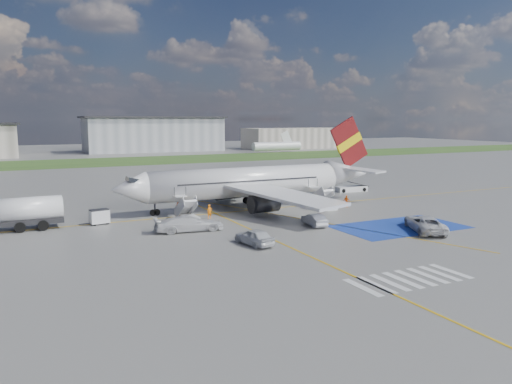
# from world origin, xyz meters

# --- Properties ---
(ground) EXTENTS (400.00, 400.00, 0.00)m
(ground) POSITION_xyz_m (0.00, 0.00, 0.00)
(ground) COLOR #60605E
(ground) RESTS_ON ground
(grass_strip) EXTENTS (400.00, 30.00, 0.01)m
(grass_strip) POSITION_xyz_m (0.00, 95.00, 0.01)
(grass_strip) COLOR #2D4C1E
(grass_strip) RESTS_ON ground
(taxiway_line_main) EXTENTS (120.00, 0.20, 0.01)m
(taxiway_line_main) POSITION_xyz_m (0.00, 12.00, 0.01)
(taxiway_line_main) COLOR gold
(taxiway_line_main) RESTS_ON ground
(taxiway_line_cross) EXTENTS (0.20, 60.00, 0.01)m
(taxiway_line_cross) POSITION_xyz_m (-5.00, -10.00, 0.01)
(taxiway_line_cross) COLOR gold
(taxiway_line_cross) RESTS_ON ground
(taxiway_line_diag) EXTENTS (20.71, 56.45, 0.01)m
(taxiway_line_diag) POSITION_xyz_m (0.00, 12.00, 0.01)
(taxiway_line_diag) COLOR gold
(taxiway_line_diag) RESTS_ON ground
(staging_box) EXTENTS (14.00, 8.00, 0.01)m
(staging_box) POSITION_xyz_m (10.00, -4.00, 0.01)
(staging_box) COLOR #193799
(staging_box) RESTS_ON ground
(crosswalk) EXTENTS (9.00, 4.00, 0.01)m
(crosswalk) POSITION_xyz_m (-1.80, -18.00, 0.01)
(crosswalk) COLOR silver
(crosswalk) RESTS_ON ground
(terminal_centre) EXTENTS (48.00, 18.00, 12.00)m
(terminal_centre) POSITION_xyz_m (20.00, 135.00, 6.00)
(terminal_centre) COLOR gray
(terminal_centre) RESTS_ON ground
(terminal_east) EXTENTS (40.00, 16.00, 8.00)m
(terminal_east) POSITION_xyz_m (75.00, 128.00, 4.00)
(terminal_east) COLOR gray
(terminal_east) RESTS_ON ground
(airliner) EXTENTS (36.81, 32.95, 11.92)m
(airliner) POSITION_xyz_m (1.51, 14.00, 3.39)
(airliner) COLOR silver
(airliner) RESTS_ON ground
(airstairs_fwd) EXTENTS (1.90, 5.20, 3.60)m
(airstairs_fwd) POSITION_xyz_m (-9.50, 8.70, 0.62)
(airstairs_fwd) COLOR silver
(airstairs_fwd) RESTS_ON ground
(airstairs_aft) EXTENTS (1.90, 5.20, 3.60)m
(airstairs_aft) POSITION_xyz_m (9.00, 8.70, 0.62)
(airstairs_aft) COLOR silver
(airstairs_aft) RESTS_ON ground
(fuel_tanker) EXTENTS (10.18, 3.04, 3.45)m
(fuel_tanker) POSITION_xyz_m (-27.54, 12.21, 1.45)
(fuel_tanker) COLOR black
(fuel_tanker) RESTS_ON ground
(gpu_cart) EXTENTS (2.21, 1.62, 1.68)m
(gpu_cart) POSITION_xyz_m (-18.85, 11.71, 0.76)
(gpu_cart) COLOR silver
(gpu_cart) RESTS_ON ground
(belt_loader) EXTENTS (5.60, 2.43, 1.64)m
(belt_loader) POSITION_xyz_m (21.63, 19.90, 0.41)
(belt_loader) COLOR silver
(belt_loader) RESTS_ON ground
(car_silver_a) EXTENTS (2.58, 4.79, 1.55)m
(car_silver_a) POSITION_xyz_m (-7.49, -4.07, 0.77)
(car_silver_a) COLOR silver
(car_silver_a) RESTS_ON ground
(car_silver_b) EXTENTS (1.93, 4.23, 1.34)m
(car_silver_b) POSITION_xyz_m (2.05, 0.60, 0.67)
(car_silver_b) COLOR #A8AAAF
(car_silver_b) RESTS_ON ground
(van_white_a) EXTENTS (5.09, 6.41, 2.19)m
(van_white_a) POSITION_xyz_m (10.94, -6.65, 1.09)
(van_white_a) COLOR silver
(van_white_a) RESTS_ON ground
(van_white_b) EXTENTS (5.59, 2.79, 2.11)m
(van_white_b) POSITION_xyz_m (-11.06, 4.02, 1.05)
(van_white_b) COLOR silver
(van_white_b) RESTS_ON ground
(crew_fwd) EXTENTS (0.66, 0.48, 1.66)m
(crew_fwd) POSITION_xyz_m (-6.77, 9.32, 0.83)
(crew_fwd) COLOR orange
(crew_fwd) RESTS_ON ground
(crew_nose) EXTENTS (0.91, 1.04, 1.81)m
(crew_nose) POSITION_xyz_m (-8.70, 14.86, 0.91)
(crew_nose) COLOR #FD650D
(crew_nose) RESTS_ON ground
(crew_aft) EXTENTS (0.75, 1.01, 1.59)m
(crew_aft) POSITION_xyz_m (12.14, 8.41, 0.80)
(crew_aft) COLOR orange
(crew_aft) RESTS_ON ground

